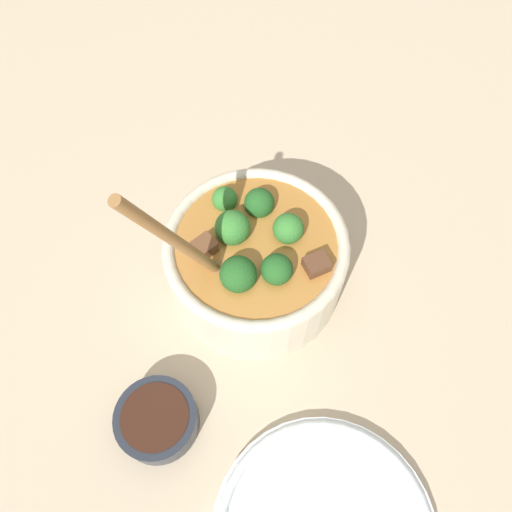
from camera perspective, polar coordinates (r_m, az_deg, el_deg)
name	(u,v)px	position (r m, az deg, el deg)	size (l,w,h in m)	color
ground_plane	(256,280)	(0.67, 0.00, -2.75)	(4.00, 4.00, 0.00)	#C6B293
stew_bowl	(256,259)	(0.62, -0.05, -0.31)	(0.22, 0.22, 0.29)	beige
condiment_bowl	(157,420)	(0.61, -11.24, -17.86)	(0.09, 0.09, 0.04)	#232833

